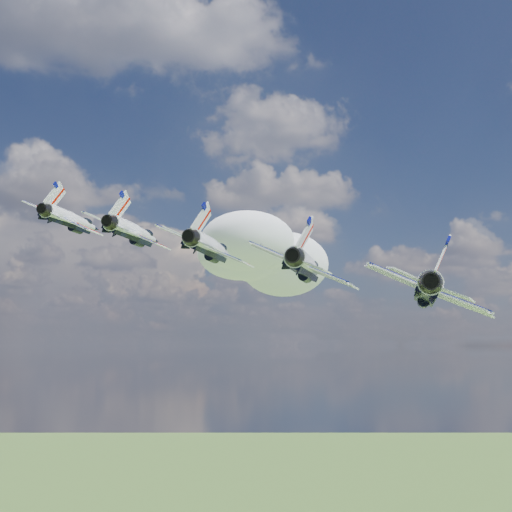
{
  "coord_description": "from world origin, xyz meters",
  "views": [
    {
      "loc": [
        -1.42,
        -86.31,
        134.32
      ],
      "look_at": [
        5.87,
        -20.58,
        143.61
      ],
      "focal_mm": 45.0,
      "sensor_mm": 36.0,
      "label": 1
    }
  ],
  "objects_px": {
    "jet_2": "(211,247)",
    "jet_4": "(428,290)",
    "jet_1": "(135,232)",
    "jet_0": "(73,220)",
    "jet_3": "(306,266)"
  },
  "relations": [
    {
      "from": "jet_2",
      "to": "jet_4",
      "type": "bearing_deg",
      "value": -23.52
    },
    {
      "from": "jet_2",
      "to": "jet_1",
      "type": "bearing_deg",
      "value": 156.48
    },
    {
      "from": "jet_4",
      "to": "jet_0",
      "type": "bearing_deg",
      "value": 156.48
    },
    {
      "from": "jet_0",
      "to": "jet_1",
      "type": "relative_size",
      "value": 1.0
    },
    {
      "from": "jet_1",
      "to": "jet_3",
      "type": "distance_m",
      "value": 25.49
    },
    {
      "from": "jet_0",
      "to": "jet_3",
      "type": "distance_m",
      "value": 38.23
    },
    {
      "from": "jet_0",
      "to": "jet_2",
      "type": "height_order",
      "value": "jet_0"
    },
    {
      "from": "jet_0",
      "to": "jet_1",
      "type": "bearing_deg",
      "value": -23.52
    },
    {
      "from": "jet_1",
      "to": "jet_4",
      "type": "relative_size",
      "value": 1.0
    },
    {
      "from": "jet_3",
      "to": "jet_2",
      "type": "bearing_deg",
      "value": 156.48
    },
    {
      "from": "jet_1",
      "to": "jet_4",
      "type": "bearing_deg",
      "value": -23.52
    },
    {
      "from": "jet_1",
      "to": "jet_0",
      "type": "bearing_deg",
      "value": 156.48
    },
    {
      "from": "jet_0",
      "to": "jet_3",
      "type": "relative_size",
      "value": 1.0
    },
    {
      "from": "jet_1",
      "to": "jet_3",
      "type": "bearing_deg",
      "value": -23.52
    },
    {
      "from": "jet_0",
      "to": "jet_3",
      "type": "height_order",
      "value": "jet_0"
    }
  ]
}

